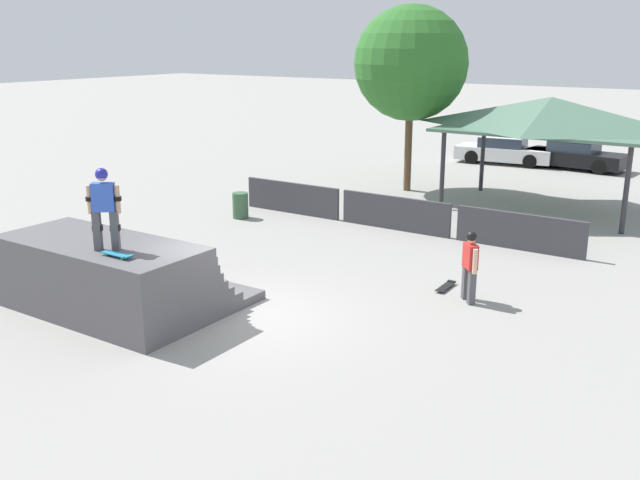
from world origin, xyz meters
TOP-DOWN VIEW (x-y plane):
  - ground_plane at (0.00, 0.00)m, footprint 160.00×160.00m
  - quarter_pipe_ramp at (-2.57, -1.09)m, footprint 4.73×3.67m
  - skater_on_deck at (-1.93, -1.68)m, footprint 0.67×0.55m
  - skateboard_on_deck at (-1.36, -1.91)m, footprint 0.76×0.20m
  - bystander_walking at (3.73, 3.68)m, footprint 0.52×0.53m
  - skateboard_on_ground at (2.96, 4.21)m, footprint 0.22×0.85m
  - barrier_fence at (-0.63, 8.35)m, footprint 11.59×0.12m
  - pavilion_shelter at (2.37, 13.63)m, footprint 7.05×4.38m
  - tree_beside_pavilion at (-3.06, 13.93)m, footprint 4.30×4.30m
  - trash_bin at (-5.60, 6.84)m, footprint 0.52×0.52m
  - parked_car_white at (-2.09, 22.10)m, footprint 4.63×2.25m
  - parked_car_black at (1.11, 22.50)m, footprint 4.54×2.12m

SIDE VIEW (x-z plane):
  - ground_plane at x=0.00m, z-range 0.00..0.00m
  - skateboard_on_ground at x=2.96m, z-range 0.01..0.10m
  - trash_bin at x=-5.60m, z-range 0.00..0.85m
  - barrier_fence at x=-0.63m, z-range 0.00..1.05m
  - parked_car_black at x=1.11m, z-range -0.03..1.24m
  - parked_car_white at x=-2.09m, z-range -0.03..1.24m
  - quarter_pipe_ramp at x=-2.57m, z-range -0.08..1.53m
  - bystander_walking at x=3.73m, z-range 0.14..1.79m
  - skateboard_on_deck at x=-1.36m, z-range 1.62..1.71m
  - skater_on_deck at x=-1.93m, z-range 1.73..3.42m
  - pavilion_shelter at x=2.37m, z-range 1.33..5.20m
  - tree_beside_pavilion at x=-3.06m, z-range 1.34..8.35m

